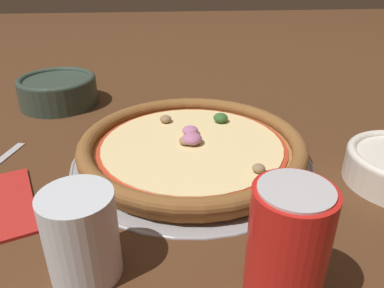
# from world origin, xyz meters

# --- Properties ---
(ground_plane) EXTENTS (3.00, 3.00, 0.00)m
(ground_plane) POSITION_xyz_m (0.00, 0.00, 0.00)
(ground_plane) COLOR #4C2D19
(pizza_tray) EXTENTS (0.36, 0.36, 0.01)m
(pizza_tray) POSITION_xyz_m (0.00, 0.00, 0.00)
(pizza_tray) COLOR #9E9EA3
(pizza_tray) RESTS_ON ground_plane
(pizza) EXTENTS (0.33, 0.33, 0.04)m
(pizza) POSITION_xyz_m (-0.00, 0.00, 0.02)
(pizza) COLOR #A86B33
(pizza) RESTS_ON pizza_tray
(bowl_far) EXTENTS (0.15, 0.15, 0.06)m
(bowl_far) POSITION_xyz_m (-0.25, -0.25, 0.03)
(bowl_far) COLOR #334238
(bowl_far) RESTS_ON ground_plane
(drinking_cup) EXTENTS (0.07, 0.07, 0.09)m
(drinking_cup) POSITION_xyz_m (0.21, -0.12, 0.05)
(drinking_cup) COLOR silver
(drinking_cup) RESTS_ON ground_plane
(beverage_can) EXTENTS (0.07, 0.07, 0.12)m
(beverage_can) POSITION_xyz_m (0.27, 0.05, 0.06)
(beverage_can) COLOR red
(beverage_can) RESTS_ON ground_plane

